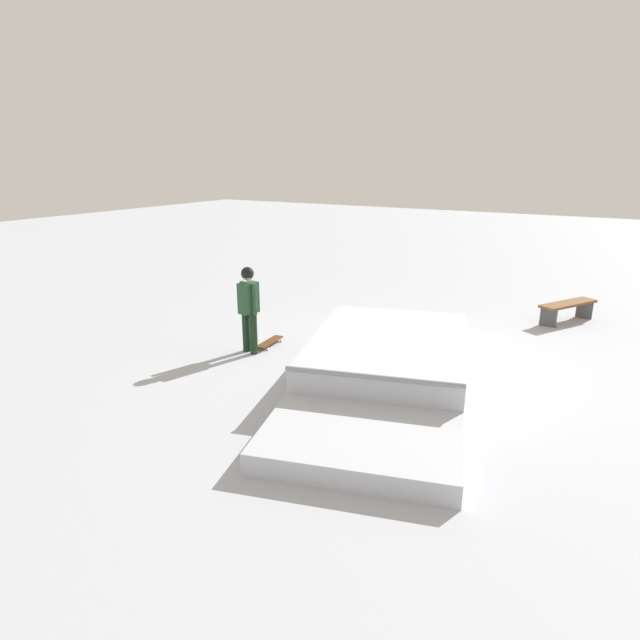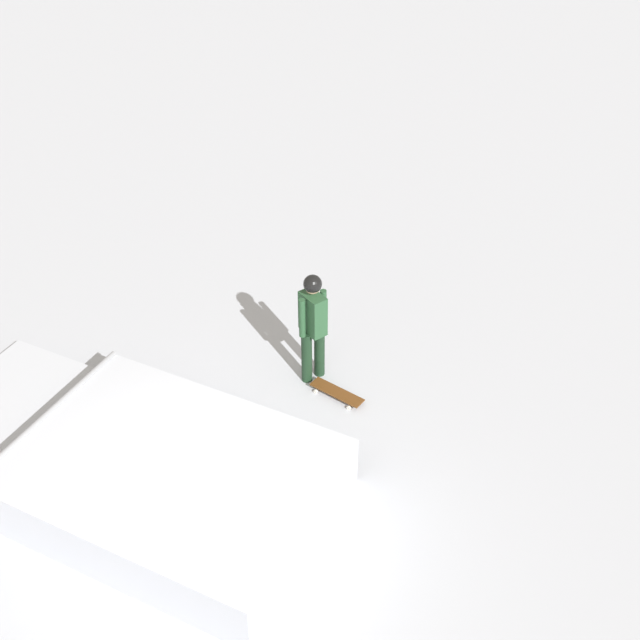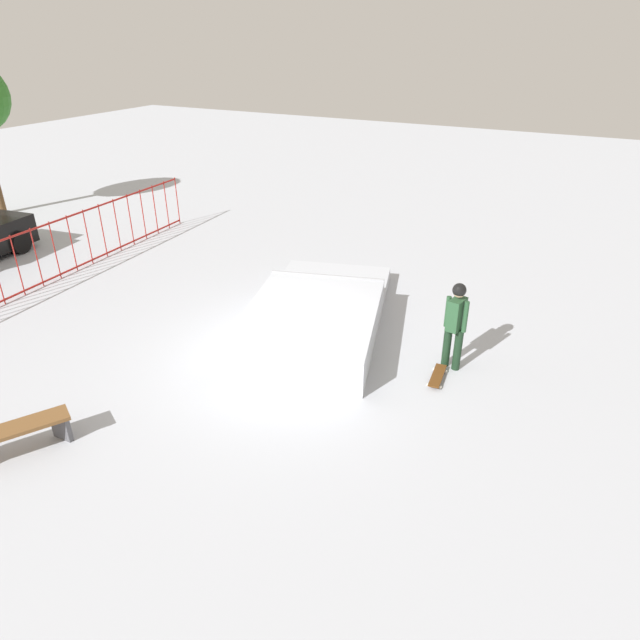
{
  "view_description": "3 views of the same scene",
  "coord_description": "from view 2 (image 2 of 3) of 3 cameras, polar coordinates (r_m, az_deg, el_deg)",
  "views": [
    {
      "loc": [
        8.98,
        3.09,
        3.7
      ],
      "look_at": [
        1.12,
        -1.54,
        0.9
      ],
      "focal_mm": 29.68,
      "sensor_mm": 36.0,
      "label": 1
    },
    {
      "loc": [
        -4.84,
        3.38,
        7.67
      ],
      "look_at": [
        1.11,
        -3.18,
        1.0
      ],
      "focal_mm": 46.04,
      "sensor_mm": 36.0,
      "label": 2
    },
    {
      "loc": [
        -8.05,
        -5.03,
        5.74
      ],
      "look_at": [
        0.74,
        -0.55,
        0.6
      ],
      "focal_mm": 31.66,
      "sensor_mm": 36.0,
      "label": 3
    }
  ],
  "objects": [
    {
      "name": "ground_plane",
      "position": [
        9.68,
        -8.11,
        -15.99
      ],
      "size": [
        60.0,
        60.0,
        0.0
      ],
      "primitive_type": "plane",
      "color": "#B2B7C1"
    },
    {
      "name": "skateboard",
      "position": [
        11.34,
        1.18,
        -5.06
      ],
      "size": [
        0.82,
        0.32,
        0.09
      ],
      "rotation": [
        0.0,
        0.0,
        3.24
      ],
      "color": "#593314",
      "rests_on": "ground"
    },
    {
      "name": "skater",
      "position": [
        11.07,
        -0.5,
        -0.01
      ],
      "size": [
        0.42,
        0.43,
        1.73
      ],
      "rotation": [
        0.0,
        0.0,
        2.95
      ],
      "color": "black",
      "rests_on": "ground"
    },
    {
      "name": "skate_ramp",
      "position": [
        10.22,
        -12.41,
        -10.23
      ],
      "size": [
        5.9,
        3.97,
        0.74
      ],
      "rotation": [
        0.0,
        0.0,
        0.27
      ],
      "color": "silver",
      "rests_on": "ground"
    }
  ]
}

